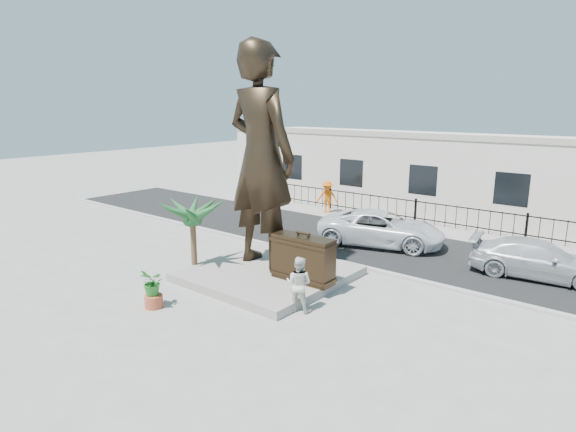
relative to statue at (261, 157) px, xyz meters
The scene contains 16 objects.
ground 4.90m from the statue, 58.19° to the right, with size 100.00×100.00×0.00m, color #9E9991.
street 7.57m from the statue, 78.93° to the left, with size 40.00×7.00×0.01m, color black.
curb 5.14m from the statue, 65.27° to the left, with size 40.00×0.25×0.12m, color #A5A399.
far_sidewalk 11.04m from the statue, 83.27° to the left, with size 40.00×2.50×0.02m, color #9E9991.
plinth 4.27m from the statue, 31.22° to the right, with size 5.20×5.20×0.30m, color gray.
fence 11.57m from the statue, 83.76° to the left, with size 22.00×0.10×1.20m, color black.
building 15.28m from the statue, 85.49° to the left, with size 28.00×7.00×4.40m, color silver.
statue is the anchor object (origin of this frame).
suitcase 4.04m from the statue, 12.19° to the right, with size 2.22×0.71×1.56m, color black.
tourist 5.20m from the statue, 31.10° to the right, with size 0.84×0.65×1.72m, color silver.
car_white 7.14m from the statue, 72.80° to the left, with size 2.55×5.52×1.53m, color silver.
car_silver 10.75m from the statue, 34.97° to the left, with size 1.90×4.68×1.36m, color #B6B8BB.
worker 11.06m from the statue, 111.13° to the left, with size 1.20×0.69×1.86m, color orange.
palm_tree 5.04m from the statue, 137.54° to the right, with size 1.80×1.80×3.20m, color #1C4F24, non-canonical shape.
planter 6.25m from the statue, 94.21° to the right, with size 0.56×0.56×0.40m, color #AD4A2D.
shrub 5.86m from the statue, 94.21° to the right, with size 0.76×0.66×0.85m, color #266F24.
Camera 1 is at (10.54, -10.96, 6.19)m, focal length 30.00 mm.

